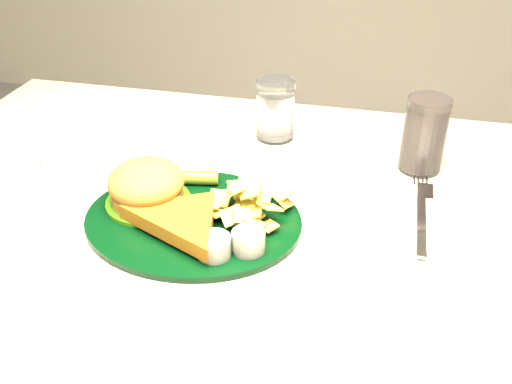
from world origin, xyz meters
The scene contains 6 objects.
table centered at (0.00, 0.00, 0.38)m, with size 1.20×0.80×0.75m, color #A7A097, non-canonical shape.
dinner_plate centered at (-0.07, -0.05, 0.79)m, with size 0.31×0.26×0.07m, color black, non-canonical shape.
water_glass centered at (-0.01, 0.24, 0.80)m, with size 0.07×0.07×0.11m, color silver.
cola_glass centered at (0.25, 0.19, 0.81)m, with size 0.07×0.07×0.13m, color black.
fork_napkin centered at (0.25, 0.02, 0.76)m, with size 0.14×0.19×0.01m, color silver, non-canonical shape.
ramekin centered at (-0.35, 0.06, 0.76)m, with size 0.04×0.04×0.03m, color white.
Camera 1 is at (0.17, -0.67, 1.23)m, focal length 40.00 mm.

